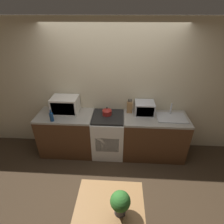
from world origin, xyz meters
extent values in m
plane|color=#3D2D1E|center=(0.00, 0.00, 0.00)|extent=(16.00, 16.00, 0.00)
cube|color=beige|center=(0.00, 1.03, 1.30)|extent=(10.00, 0.06, 2.60)
cube|color=#4C2D19|center=(-0.92, 0.69, 0.43)|extent=(1.08, 0.62, 0.86)
cube|color=#9E998E|center=(-0.92, 0.69, 0.88)|extent=(1.08, 0.62, 0.04)
cube|color=#4C2D19|center=(0.85, 0.69, 0.43)|extent=(1.23, 0.62, 0.86)
cube|color=#9E998E|center=(0.85, 0.69, 0.88)|extent=(1.23, 0.62, 0.04)
cube|color=silver|center=(-0.07, 0.69, 0.43)|extent=(0.62, 0.62, 0.86)
cube|color=black|center=(-0.07, 0.69, 0.88)|extent=(0.60, 0.57, 0.04)
cube|color=black|center=(-0.07, 0.38, 0.43)|extent=(0.45, 0.02, 0.32)
cylinder|color=maroon|center=(-0.09, 0.74, 0.95)|extent=(0.18, 0.18, 0.10)
cone|color=maroon|center=(-0.09, 0.74, 1.02)|extent=(0.17, 0.17, 0.04)
sphere|color=black|center=(-0.09, 0.74, 1.05)|extent=(0.03, 0.03, 0.03)
cube|color=silver|center=(-0.92, 0.79, 1.06)|extent=(0.51, 0.36, 0.32)
cube|color=black|center=(-0.92, 0.62, 1.06)|extent=(0.44, 0.01, 0.26)
cylinder|color=navy|center=(-1.09, 0.46, 0.98)|extent=(0.07, 0.07, 0.16)
cylinder|color=navy|center=(-1.09, 0.46, 1.10)|extent=(0.03, 0.03, 0.06)
cube|color=#9E7042|center=(0.34, 0.86, 1.01)|extent=(0.10, 0.08, 0.22)
cylinder|color=black|center=(0.32, 0.86, 1.16)|extent=(0.01, 0.01, 0.07)
cylinder|color=black|center=(0.34, 0.86, 1.16)|extent=(0.01, 0.01, 0.07)
cylinder|color=black|center=(0.37, 0.86, 1.16)|extent=(0.01, 0.01, 0.07)
cube|color=silver|center=(0.63, 0.82, 1.03)|extent=(0.37, 0.31, 0.25)
cube|color=black|center=(0.63, 0.67, 1.03)|extent=(0.32, 0.01, 0.20)
cube|color=silver|center=(1.13, 0.69, 0.91)|extent=(0.54, 0.37, 0.02)
cylinder|color=silver|center=(1.13, 0.82, 1.03)|extent=(0.03, 0.03, 0.22)
cube|color=#9E7042|center=(0.08, -1.02, 0.73)|extent=(0.78, 0.69, 0.04)
cylinder|color=#9E7042|center=(-0.25, -0.73, 0.35)|extent=(0.05, 0.05, 0.71)
cylinder|color=#9E7042|center=(0.41, -0.73, 0.35)|extent=(0.05, 0.05, 0.71)
cylinder|color=#424247|center=(0.20, -1.08, 0.80)|extent=(0.12, 0.12, 0.11)
sphere|color=#2D6B28|center=(0.20, -1.08, 0.95)|extent=(0.21, 0.21, 0.21)
camera|label=1|loc=(0.18, -2.18, 2.66)|focal=28.00mm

